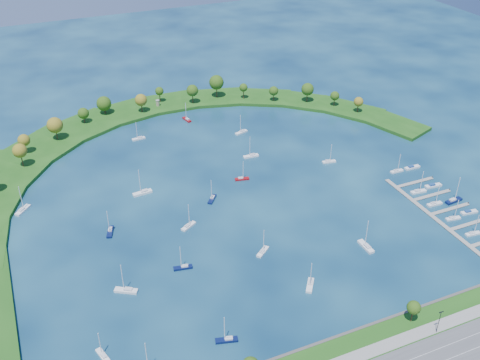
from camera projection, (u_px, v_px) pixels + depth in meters
name	position (u px, v px, depth m)	size (l,w,h in m)	color
ground	(235.00, 194.00, 281.32)	(700.00, 700.00, 0.00)	#072040
breakwater	(121.00, 166.00, 303.04)	(286.74, 247.64, 2.00)	#1B4C14
breakwater_trees	(150.00, 111.00, 340.32)	(237.76, 90.49, 15.55)	#382314
harbor_tower	(158.00, 103.00, 365.90)	(2.60, 2.60, 4.12)	gray
dock_system	(452.00, 219.00, 262.53)	(24.28, 82.00, 1.60)	gray
moored_boat_0	(110.00, 231.00, 253.32)	(5.11, 8.82, 12.52)	#0A1543
moored_boat_1	(329.00, 161.00, 307.52)	(7.86, 3.45, 11.17)	white
moored_boat_2	(143.00, 192.00, 280.67)	(10.01, 3.63, 14.41)	white
moored_boat_3	(241.00, 132.00, 337.72)	(8.59, 4.68, 12.17)	white
moored_boat_4	(188.00, 226.00, 256.88)	(8.25, 6.19, 12.10)	white
moored_boat_5	(183.00, 267.00, 232.44)	(8.15, 3.58, 11.59)	#0A1543
moored_boat_6	(23.00, 210.00, 267.73)	(8.04, 8.59, 13.53)	white
moored_boat_7	(227.00, 339.00, 199.15)	(8.44, 4.36, 11.95)	#0A1543
moored_boat_8	(366.00, 246.00, 244.08)	(2.75, 9.49, 13.92)	white
moored_boat_9	(139.00, 138.00, 330.73)	(7.95, 2.65, 11.52)	white
moored_boat_10	(212.00, 198.00, 275.98)	(6.79, 7.72, 11.86)	#0A1543
moored_boat_11	(187.00, 119.00, 352.64)	(3.74, 8.29, 11.78)	maroon
moored_boat_12	(242.00, 178.00, 292.19)	(7.75, 3.67, 10.98)	maroon
moored_boat_13	(126.00, 290.00, 220.62)	(9.24, 7.06, 13.61)	white
moored_boat_14	(263.00, 251.00, 241.19)	(7.73, 6.68, 11.80)	white
moored_boat_15	(103.00, 355.00, 193.25)	(4.02, 7.72, 10.92)	white
moored_boat_17	(310.00, 284.00, 223.33)	(6.96, 8.21, 12.45)	white
moored_boat_18	(251.00, 155.00, 312.74)	(8.88, 3.04, 12.84)	white
docked_boat_2	(473.00, 233.00, 252.10)	(7.48, 2.83, 10.74)	white
docked_boat_4	(453.00, 218.00, 262.11)	(7.59, 3.11, 10.84)	white
docked_boat_5	(469.00, 212.00, 266.47)	(8.65, 3.32, 1.72)	white
docked_boat_6	(435.00, 203.00, 272.26)	(8.10, 2.69, 11.74)	white
docked_boat_7	(454.00, 200.00, 274.55)	(9.72, 3.56, 13.97)	#0A1543
docked_boat_8	(418.00, 191.00, 281.69)	(8.52, 3.10, 12.26)	white
docked_boat_9	(433.00, 186.00, 286.44)	(9.18, 3.38, 1.83)	white
docked_boat_10	(397.00, 171.00, 298.82)	(7.43, 2.15, 10.89)	white
docked_boat_11	(412.00, 167.00, 302.14)	(8.91, 2.63, 1.81)	white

